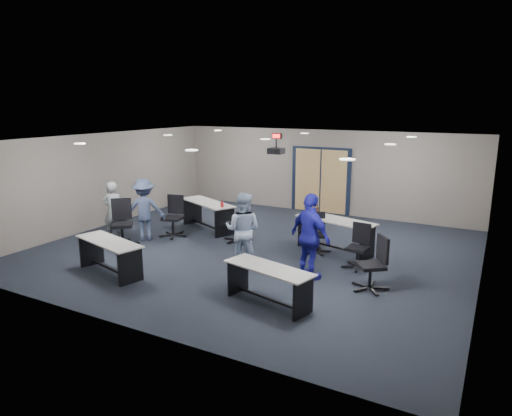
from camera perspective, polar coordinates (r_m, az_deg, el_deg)
The scene contains 24 objects.
floor at distance 11.31m, azimuth -0.08°, elevation -5.20°, with size 10.00×10.00×0.00m, color black.
back_wall at distance 15.01m, azimuth 8.16°, elevation 4.52°, with size 10.00×0.04×2.70m, color gray.
front_wall at distance 7.44m, azimuth -16.89°, elevation -4.63°, with size 10.00×0.04×2.70m, color gray.
left_wall at distance 14.01m, azimuth -18.40°, elevation 3.38°, with size 0.04×9.00×2.70m, color gray.
right_wall at distance 9.69m, azimuth 26.90°, elevation -1.44°, with size 0.04×9.00×2.70m, color gray.
ceiling at distance 10.77m, azimuth -0.08°, elevation 8.58°, with size 10.00×9.00×0.04m, color white.
double_door at distance 15.02m, azimuth 8.07°, elevation 3.37°, with size 2.00×0.07×2.20m.
exit_sign at distance 15.46m, azimuth 2.59°, elevation 8.98°, with size 0.32×0.07×0.18m.
ceiling_projector at distance 11.10m, azimuth 2.52°, elevation 7.17°, with size 0.35×0.32×0.37m.
ceiling_can_lights at distance 10.99m, azimuth 0.54°, elevation 8.51°, with size 6.24×5.74×0.02m, color white, non-canonical shape.
table_front_left at distance 10.09m, azimuth -17.84°, elevation -5.16°, with size 1.87×1.03×0.72m.
table_front_right at distance 8.22m, azimuth 1.60°, elevation -8.85°, with size 1.80×0.96×0.69m.
table_back_left at distance 13.00m, azimuth -6.06°, elevation -0.33°, with size 2.07×1.41×0.93m.
table_back_right at distance 11.18m, azimuth 9.85°, elevation -2.63°, with size 2.09×1.17×1.10m.
chair_back_a at distance 12.44m, azimuth -10.40°, elevation -1.06°, with size 0.70×0.70×1.11m, color black, non-canonical shape.
chair_back_b at distance 11.81m, azimuth -2.35°, elevation -1.72°, with size 0.67×0.67×1.06m, color black, non-canonical shape.
chair_back_c at distance 11.03m, azimuth 7.66°, elevation -3.15°, with size 0.61×0.61×0.97m, color black, non-canonical shape.
chair_back_d at distance 10.16m, azimuth 12.59°, elevation -4.75°, with size 0.62×0.62×0.98m, color black, non-canonical shape.
chair_loose_left at distance 11.96m, azimuth -16.45°, elevation -1.80°, with size 0.74×0.74×1.17m, color black, non-canonical shape.
chair_loose_right at distance 9.05m, azimuth 14.16°, elevation -6.74°, with size 0.67×0.67×1.07m, color black, non-canonical shape.
person_gray at distance 12.40m, azimuth -17.39°, elevation -0.39°, with size 0.57×0.38×1.58m, color gray.
person_lightblue at distance 9.94m, azimuth -1.65°, elevation -2.76°, with size 0.81×0.63×1.66m, color #AFC3E8.
person_navy at distance 9.28m, azimuth 6.81°, elevation -3.61°, with size 1.05×0.44×1.79m, color #1D1C9D.
person_back at distance 12.24m, azimuth -13.78°, elevation -0.20°, with size 1.05×0.60×1.63m, color #3C496C.
Camera 1 is at (5.12, -9.44, 3.53)m, focal length 32.00 mm.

